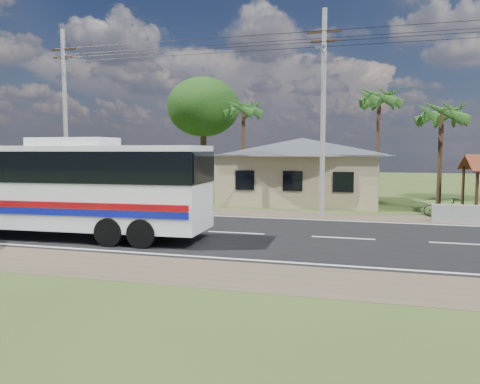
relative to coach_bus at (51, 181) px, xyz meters
name	(u,v)px	position (x,y,z in m)	size (l,w,h in m)	color
ground	(236,233)	(7.01, 2.86, -2.31)	(120.00, 120.00, 0.00)	#2D4318
road	(236,233)	(7.01, 2.86, -2.31)	(120.00, 16.00, 0.03)	black
house	(302,164)	(8.01, 15.86, 0.33)	(12.40, 10.00, 5.00)	tan
utility_poles	(317,109)	(9.68, 9.34, 3.45)	(32.80, 2.22, 11.00)	#9E9E99
palm_near	(442,114)	(16.51, 13.86, 3.40)	(2.80, 2.80, 6.70)	#47301E
palm_mid	(379,99)	(13.01, 18.36, 4.84)	(2.80, 2.80, 8.20)	#47301E
palm_far	(243,110)	(3.01, 18.86, 4.36)	(2.80, 2.80, 7.70)	#47301E
tree_behind_house	(203,107)	(-0.99, 20.86, 4.80)	(6.00, 6.00, 9.61)	#47301E
coach_bus	(51,181)	(0.00, 0.00, 0.00)	(13.15, 3.35, 4.05)	white
motorcycle	(443,208)	(16.28, 10.49, -1.81)	(0.67, 1.93, 1.01)	black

